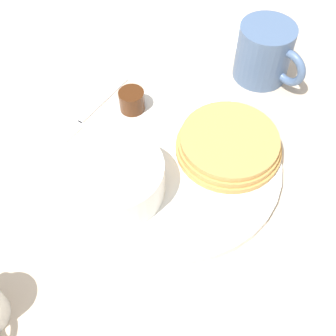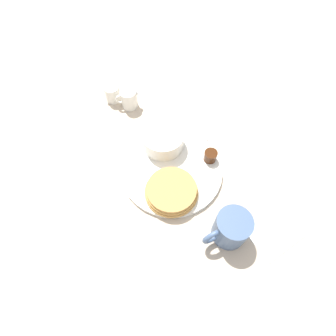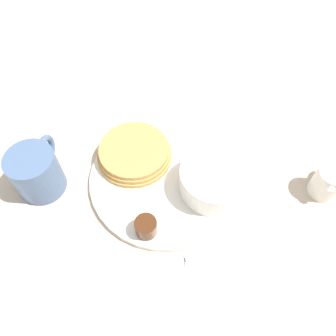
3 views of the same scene
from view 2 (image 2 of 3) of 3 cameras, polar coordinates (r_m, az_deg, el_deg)
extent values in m
plane|color=#C6B299|center=(0.75, 0.82, -0.62)|extent=(4.00, 4.00, 0.00)
cylinder|color=white|center=(0.74, 0.82, -0.39)|extent=(0.28, 0.28, 0.01)
cylinder|color=tan|center=(0.70, 0.74, -5.27)|extent=(0.14, 0.14, 0.01)
cylinder|color=tan|center=(0.69, 0.75, -4.95)|extent=(0.14, 0.14, 0.01)
cylinder|color=tan|center=(0.68, 0.76, -4.62)|extent=(0.13, 0.13, 0.01)
cylinder|color=white|center=(0.76, -1.06, 6.17)|extent=(0.12, 0.12, 0.05)
cylinder|color=white|center=(0.74, -1.09, 7.16)|extent=(0.10, 0.10, 0.01)
cylinder|color=#47230F|center=(0.75, 9.21, 2.62)|extent=(0.04, 0.04, 0.03)
cylinder|color=white|center=(0.79, -0.31, 7.16)|extent=(0.04, 0.04, 0.02)
sphere|color=white|center=(0.78, -0.32, 7.89)|extent=(0.02, 0.02, 0.02)
cylinder|color=slate|center=(0.65, 13.64, -12.57)|extent=(0.08, 0.08, 0.09)
torus|color=slate|center=(0.63, 10.18, -14.31)|extent=(0.06, 0.01, 0.06)
cylinder|color=white|center=(0.88, -8.46, 14.63)|extent=(0.05, 0.05, 0.06)
torus|color=white|center=(0.88, -10.31, 14.49)|extent=(0.04, 0.02, 0.03)
cone|color=white|center=(0.87, -7.11, 16.07)|extent=(0.02, 0.02, 0.01)
cylinder|color=white|center=(0.92, -11.98, 15.57)|extent=(0.05, 0.05, 0.05)
torus|color=white|center=(0.91, -10.37, 15.84)|extent=(0.03, 0.02, 0.03)
cone|color=white|center=(0.91, -13.63, 16.43)|extent=(0.02, 0.02, 0.01)
cube|color=silver|center=(0.80, 11.40, 4.01)|extent=(0.04, 0.11, 0.00)
cube|color=silver|center=(0.82, 7.88, 7.11)|extent=(0.03, 0.04, 0.00)
cube|color=white|center=(0.72, 22.22, -13.15)|extent=(0.13, 0.10, 0.00)
camera|label=1|loc=(0.59, -37.77, 31.69)|focal=45.00mm
camera|label=3|loc=(0.63, 35.78, 41.10)|focal=35.00mm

